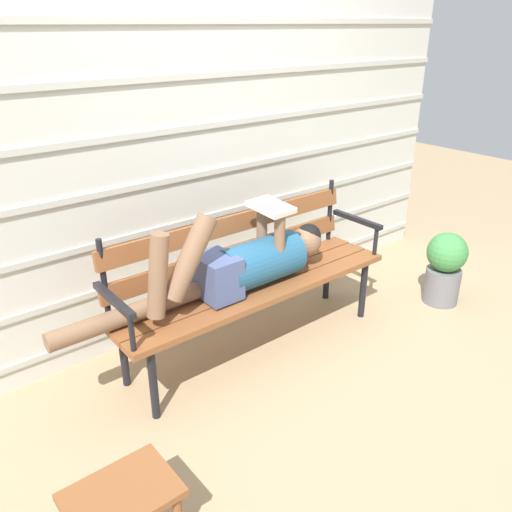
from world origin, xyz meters
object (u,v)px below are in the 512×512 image
Objects in this scene: park_bench at (249,272)px; reclining_person at (241,264)px; footstool at (123,503)px; potted_plant at (445,266)px.

reclining_person is (-0.11, -0.07, 0.12)m from park_bench.
reclining_person is at bearing -149.05° from park_bench.
footstool is (-1.14, -0.76, -0.37)m from reclining_person.
potted_plant is at bearing 7.75° from footstool.
park_bench is at bearing 161.93° from potted_plant.
potted_plant reaches higher than footstool.
reclining_person reaches higher than potted_plant.
park_bench reaches higher than footstool.
park_bench is 3.41× the size of potted_plant.
footstool is at bearing -172.25° from potted_plant.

